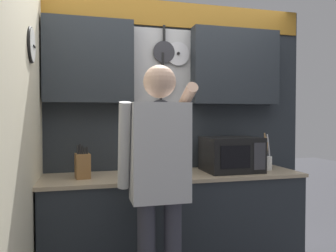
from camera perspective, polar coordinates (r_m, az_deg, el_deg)
base_cabinet_counter at (r=2.96m, az=1.26°, el=-17.30°), size 2.21×0.60×0.94m
back_wall_unit at (r=3.06m, az=0.03°, el=3.74°), size 2.78×0.20×2.50m
side_wall at (r=2.32m, az=-23.51°, el=-2.68°), size 0.07×1.60×2.50m
microwave at (r=3.00m, az=10.95°, el=-4.85°), size 0.49×0.40×0.31m
knife_block at (r=2.72m, az=-14.66°, el=-6.66°), size 0.13×0.16×0.28m
utensil_crock at (r=3.17m, az=16.57°, el=-5.88°), size 0.12×0.12×0.34m
person at (r=2.20m, az=-1.53°, el=-7.97°), size 0.54×0.64×1.77m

